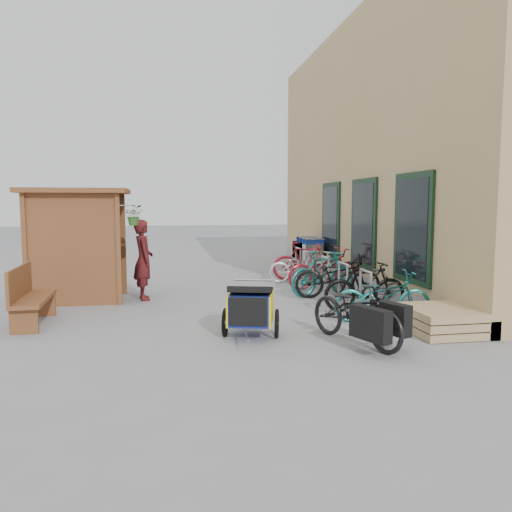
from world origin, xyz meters
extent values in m
plane|color=gray|center=(0.00, 0.00, 0.00)|extent=(80.00, 80.00, 0.00)
cube|color=tan|center=(6.50, 4.50, 3.50)|extent=(6.00, 13.00, 7.00)
cube|color=gray|center=(3.58, 4.50, 0.15)|extent=(0.18, 13.00, 0.30)
cube|color=black|center=(3.47, 0.50, 1.60)|extent=(0.06, 1.50, 2.20)
cube|color=black|center=(3.44, 0.50, 1.60)|extent=(0.02, 1.25, 1.95)
cube|color=black|center=(3.47, 3.00, 1.60)|extent=(0.06, 1.50, 2.20)
cube|color=black|center=(3.44, 3.00, 1.60)|extent=(0.02, 1.25, 1.95)
cube|color=black|center=(3.47, 5.50, 1.60)|extent=(0.06, 1.50, 2.20)
cube|color=black|center=(3.44, 5.50, 1.60)|extent=(0.02, 1.25, 1.95)
cube|color=brown|center=(-4.10, 1.85, 1.15)|extent=(0.09, 0.09, 2.30)
cube|color=brown|center=(-2.30, 1.85, 1.15)|extent=(0.09, 0.09, 2.30)
cube|color=brown|center=(-4.10, 3.15, 1.15)|extent=(0.09, 0.09, 2.30)
cube|color=brown|center=(-2.30, 3.15, 1.15)|extent=(0.09, 0.09, 2.30)
cube|color=brown|center=(-4.07, 2.50, 1.15)|extent=(0.05, 1.30, 2.30)
cube|color=brown|center=(-3.20, 1.88, 1.15)|extent=(1.80, 0.05, 2.30)
cube|color=brown|center=(-3.20, 3.12, 1.15)|extent=(1.80, 0.05, 2.30)
cube|color=brown|center=(-3.20, 2.50, 2.35)|extent=(2.15, 1.65, 0.10)
cube|color=brown|center=(-3.40, 2.50, 0.90)|extent=(1.30, 1.15, 0.04)
cube|color=brown|center=(-3.40, 2.50, 1.50)|extent=(1.30, 1.15, 0.04)
cylinder|color=#A5A8AD|center=(-2.12, 1.85, 2.05)|extent=(0.36, 0.02, 0.02)
imported|color=#2D5A1F|center=(-1.97, 1.85, 1.85)|extent=(0.38, 0.33, 0.42)
cylinder|color=#A5A8AD|center=(2.30, -0.25, 0.42)|extent=(0.05, 0.05, 0.84)
cylinder|color=#A5A8AD|center=(2.30, 0.25, 0.42)|extent=(0.05, 0.05, 0.84)
cylinder|color=#A5A8AD|center=(2.30, 0.00, 0.84)|extent=(0.05, 0.50, 0.05)
cylinder|color=#A5A8AD|center=(2.30, 0.95, 0.42)|extent=(0.05, 0.05, 0.84)
cylinder|color=#A5A8AD|center=(2.30, 1.45, 0.42)|extent=(0.05, 0.05, 0.84)
cylinder|color=#A5A8AD|center=(2.30, 1.20, 0.84)|extent=(0.05, 0.50, 0.05)
cylinder|color=#A5A8AD|center=(2.30, 2.15, 0.42)|extent=(0.05, 0.05, 0.84)
cylinder|color=#A5A8AD|center=(2.30, 2.65, 0.42)|extent=(0.05, 0.05, 0.84)
cylinder|color=#A5A8AD|center=(2.30, 2.40, 0.84)|extent=(0.05, 0.50, 0.05)
cylinder|color=#A5A8AD|center=(2.30, 3.35, 0.42)|extent=(0.05, 0.05, 0.84)
cylinder|color=#A5A8AD|center=(2.30, 3.85, 0.42)|extent=(0.05, 0.05, 0.84)
cylinder|color=#A5A8AD|center=(2.30, 3.60, 0.84)|extent=(0.05, 0.50, 0.05)
cylinder|color=#A5A8AD|center=(2.30, 4.55, 0.42)|extent=(0.05, 0.05, 0.84)
cylinder|color=#A5A8AD|center=(2.30, 5.05, 0.42)|extent=(0.05, 0.05, 0.84)
cylinder|color=#A5A8AD|center=(2.30, 4.80, 0.84)|extent=(0.05, 0.50, 0.05)
cube|color=tan|center=(3.00, -1.40, 0.07)|extent=(1.00, 1.20, 0.12)
cube|color=tan|center=(3.00, -1.40, 0.21)|extent=(1.00, 1.20, 0.12)
cube|color=tan|center=(3.00, -1.40, 0.35)|extent=(1.00, 1.20, 0.12)
cube|color=brown|center=(-3.60, 0.35, 0.45)|extent=(0.55, 1.63, 0.06)
cube|color=brown|center=(-3.82, 0.35, 0.75)|extent=(0.12, 1.61, 0.54)
cube|color=brown|center=(-3.60, -0.29, 0.22)|extent=(0.43, 0.08, 0.43)
cube|color=brown|center=(-3.60, 1.00, 0.22)|extent=(0.43, 0.08, 0.43)
cube|color=silver|center=(3.00, 5.97, 0.61)|extent=(0.56, 0.86, 0.53)
cube|color=navy|center=(3.00, 5.53, 0.96)|extent=(0.56, 0.04, 0.18)
cylinder|color=silver|center=(3.00, 5.50, 1.04)|extent=(0.59, 0.04, 0.04)
cylinder|color=black|center=(2.78, 5.62, 0.06)|extent=(0.04, 0.12, 0.12)
cube|color=silver|center=(3.00, 6.33, 0.61)|extent=(0.56, 0.86, 0.53)
cube|color=navy|center=(3.00, 5.89, 0.96)|extent=(0.56, 0.04, 0.18)
cylinder|color=silver|center=(3.00, 5.86, 1.04)|extent=(0.59, 0.04, 0.04)
cylinder|color=black|center=(2.78, 5.97, 0.06)|extent=(0.04, 0.12, 0.12)
cube|color=silver|center=(3.00, 6.68, 0.61)|extent=(0.56, 0.86, 0.53)
cube|color=navy|center=(3.00, 6.24, 0.96)|extent=(0.56, 0.04, 0.18)
cylinder|color=silver|center=(3.00, 6.21, 1.04)|extent=(0.59, 0.04, 0.04)
cylinder|color=black|center=(2.78, 6.33, 0.06)|extent=(0.04, 0.12, 0.12)
cube|color=silver|center=(3.00, 7.04, 0.61)|extent=(0.56, 0.86, 0.53)
cube|color=navy|center=(3.00, 6.60, 0.96)|extent=(0.56, 0.04, 0.18)
cylinder|color=silver|center=(3.00, 6.57, 1.04)|extent=(0.59, 0.04, 0.04)
cylinder|color=black|center=(2.78, 6.68, 0.06)|extent=(0.04, 0.12, 0.12)
cube|color=navy|center=(-0.05, -1.07, 0.46)|extent=(0.79, 0.93, 0.47)
cube|color=yellow|center=(-0.36, -0.99, 0.46)|extent=(0.24, 0.78, 0.47)
cube|color=yellow|center=(0.26, -1.16, 0.46)|extent=(0.24, 0.78, 0.47)
cube|color=black|center=(-0.16, -1.48, 0.49)|extent=(0.55, 0.18, 0.43)
cube|color=black|center=(-0.03, -1.03, 0.74)|extent=(0.84, 0.91, 0.23)
torus|color=black|center=(-0.44, -0.97, 0.21)|extent=(0.17, 0.46, 0.46)
torus|color=black|center=(0.35, -1.18, 0.21)|extent=(0.17, 0.46, 0.46)
cylinder|color=#B7B7BC|center=(-0.22, -1.73, 0.21)|extent=(0.21, 0.67, 0.03)
cylinder|color=#B7B7BC|center=(0.07, -0.65, 0.83)|extent=(0.63, 0.20, 0.03)
imported|color=black|center=(1.42, -1.75, 0.49)|extent=(1.30, 1.97, 0.98)
cube|color=black|center=(1.40, -2.35, 0.45)|extent=(0.41, 0.67, 0.45)
cube|color=black|center=(1.82, -2.07, 0.45)|extent=(0.41, 0.67, 0.45)
cube|color=orange|center=(1.61, -2.21, 0.50)|extent=(0.18, 0.21, 0.12)
imported|color=maroon|center=(-1.83, 2.34, 0.87)|extent=(0.53, 0.70, 1.75)
imported|color=#1C716D|center=(2.41, -0.49, 0.46)|extent=(1.80, 0.82, 0.91)
imported|color=black|center=(2.45, 0.37, 0.50)|extent=(1.66, 0.49, 0.99)
imported|color=black|center=(2.37, 1.73, 0.49)|extent=(1.96, 1.02, 0.98)
imported|color=#1C716D|center=(2.16, 2.09, 0.52)|extent=(1.78, 0.98, 1.03)
imported|color=maroon|center=(2.45, 2.98, 0.50)|extent=(2.00, 1.01, 1.00)
imported|color=silver|center=(2.39, 3.31, 0.46)|extent=(1.59, 0.73, 0.92)
imported|color=silver|center=(2.14, 4.08, 0.43)|extent=(1.66, 0.64, 0.86)
imported|color=maroon|center=(2.37, 4.36, 0.53)|extent=(1.82, 0.85, 1.05)
camera|label=1|loc=(-1.33, -8.65, 2.08)|focal=35.00mm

